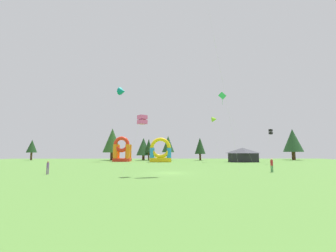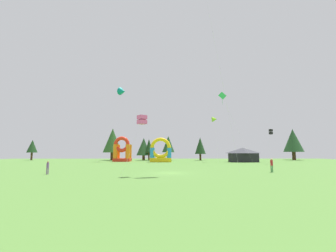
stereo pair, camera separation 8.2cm
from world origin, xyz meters
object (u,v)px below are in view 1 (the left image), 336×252
Objects in this scene: kite_teal_delta at (122,91)px; inflatable_orange_dome at (122,152)px; person_far_side at (272,164)px; inflatable_blue_arch at (161,154)px; kite_green_diamond at (222,97)px; person_near_camera at (48,166)px; kite_pink_box at (142,120)px; festival_tent at (243,155)px; kite_black_box at (271,132)px; kite_lime_delta at (214,119)px.

kite_teal_delta is 3.08× the size of inflatable_orange_dome.
inflatable_blue_arch reaches higher than person_far_side.
kite_teal_delta is 46.36m from person_far_side.
inflatable_blue_arch is (-12.90, 14.96, -11.71)m from kite_green_diamond.
person_near_camera is 35.90m from inflatable_orange_dome.
kite_teal_delta is 3.09× the size of kite_pink_box.
kite_black_box is at bearing -70.46° from festival_tent.
inflatable_orange_dome is (-35.73, 13.15, -4.44)m from kite_black_box.
inflatable_blue_arch is (12.91, 32.54, 1.27)m from person_near_camera.
kite_lime_delta is 1.77× the size of kite_pink_box.
kite_teal_delta is 30.54m from kite_green_diamond.
person_far_side is (16.75, 4.56, -5.25)m from kite_pink_box.
kite_lime_delta is 31.29m from person_far_side.
kite_green_diamond is 9.18× the size of person_near_camera.
inflatable_blue_arch is at bearing 130.76° from kite_green_diamond.
inflatable_blue_arch is at bearing -16.79° from inflatable_orange_dome.
inflatable_orange_dome reaches higher than person_far_side.
inflatable_orange_dome is 32.69m from festival_tent.
kite_lime_delta reaches higher than person_far_side.
kite_lime_delta is 11.94m from festival_tent.
kite_pink_box is 0.99× the size of inflatable_orange_dome.
kite_black_box reaches higher than inflatable_orange_dome.
kite_teal_delta reaches higher than festival_tent.
kite_teal_delta is 11.49× the size of person_far_side.
inflatable_orange_dome reaches higher than kite_pink_box.
kite_lime_delta is (25.43, -3.62, -8.54)m from kite_teal_delta.
festival_tent is (23.07, 34.05, -4.47)m from kite_pink_box.
kite_black_box is 1.21× the size of inflatable_blue_arch.
person_near_camera is 0.25× the size of inflatable_blue_arch.
person_far_side is at bearing -80.83° from kite_green_diamond.
person_near_camera is 47.05m from festival_tent.
inflatable_orange_dome is at bearing -120.25° from person_near_camera.
inflatable_blue_arch is 21.68m from festival_tent.
kite_teal_delta is at bearing 104.34° from kite_pink_box.
kite_lime_delta is 14.70m from kite_black_box.
kite_black_box is at bearing -74.58° from person_far_side.
person_far_side is (2.45, -15.18, -12.83)m from kite_green_diamond.
person_near_camera is (-11.51, 2.16, -5.39)m from kite_pink_box.
kite_pink_box is at bearing -92.32° from inflatable_blue_arch.
kite_teal_delta is 37.52m from festival_tent.
kite_green_diamond is (23.95, -17.99, -5.94)m from kite_teal_delta.
person_far_side is (26.40, -33.17, -18.77)m from kite_teal_delta.
inflatable_blue_arch is at bearing 178.29° from festival_tent.
kite_lime_delta is at bearing -8.09° from kite_teal_delta.
kite_green_diamond is at bearing -95.86° from kite_lime_delta.
kite_black_box is 11.14m from festival_tent.
festival_tent is at bearing -6.85° from inflatable_orange_dome.
person_near_camera is at bearing -111.64° from inflatable_blue_arch.
kite_teal_delta is at bearing 160.24° from kite_black_box.
kite_green_diamond reaches higher than kite_pink_box.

